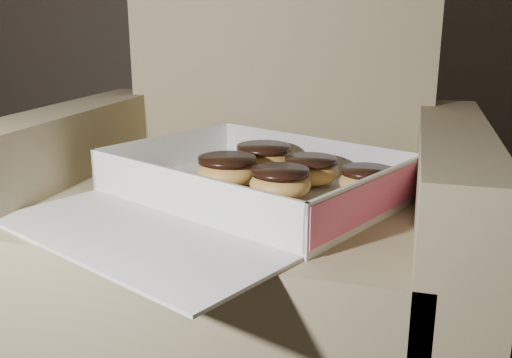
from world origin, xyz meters
name	(u,v)px	position (x,y,z in m)	size (l,w,h in m)	color
armchair	(248,239)	(0.85, 0.63, 0.26)	(0.80, 0.67, 0.83)	#847654
bakery_box	(239,193)	(0.87, 0.52, 0.39)	(0.62, 0.66, 0.07)	silver
donut_a	(367,180)	(1.06, 0.59, 0.41)	(0.09, 0.09, 0.04)	#E5B050
donut_b	(311,170)	(0.97, 0.62, 0.41)	(0.10, 0.10, 0.05)	#E5B050
donut_c	(264,158)	(0.87, 0.68, 0.41)	(0.11, 0.11, 0.05)	#E5B050
donut_d	(227,170)	(0.83, 0.57, 0.41)	(0.11, 0.11, 0.05)	#E5B050
donut_e	(280,182)	(0.93, 0.53, 0.41)	(0.10, 0.10, 0.05)	#E5B050
crumb_a	(326,210)	(1.01, 0.49, 0.38)	(0.01, 0.01, 0.00)	black
crumb_b	(177,179)	(0.73, 0.58, 0.38)	(0.01, 0.01, 0.00)	black
crumb_c	(200,181)	(0.78, 0.58, 0.38)	(0.01, 0.01, 0.00)	black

